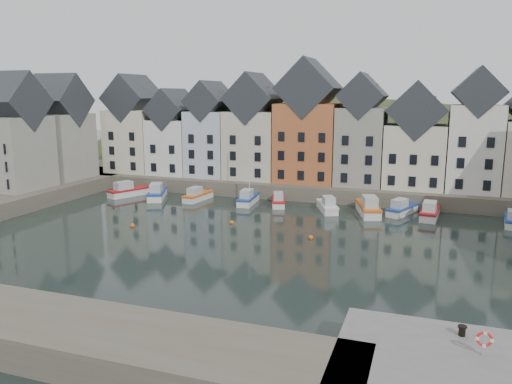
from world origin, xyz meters
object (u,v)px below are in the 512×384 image
at_px(boat_d, 248,199).
at_px(mooring_bollard, 462,330).
at_px(life_ring_post, 484,340).
at_px(boat_a, 128,191).

distance_m(boat_d, mooring_bollard, 43.19).
height_order(mooring_bollard, life_ring_post, life_ring_post).
bearing_deg(life_ring_post, mooring_bollard, 114.78).
bearing_deg(boat_a, boat_d, 26.83).
height_order(boat_a, mooring_bollard, mooring_bollard).
bearing_deg(mooring_bollard, life_ring_post, -65.22).
distance_m(boat_d, life_ring_post, 45.28).
height_order(boat_d, mooring_bollard, boat_d).
xyz_separation_m(mooring_bollard, life_ring_post, (0.88, -1.91, 0.55)).
bearing_deg(boat_d, mooring_bollard, -60.08).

